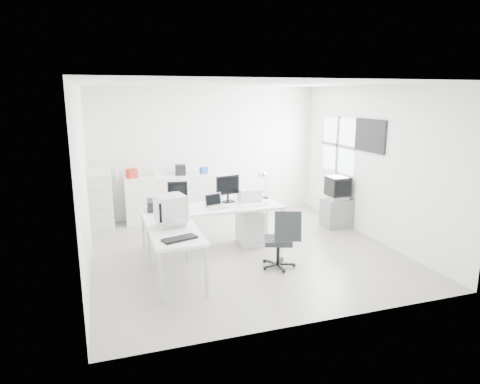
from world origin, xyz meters
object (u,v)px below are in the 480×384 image
object	(u,v)px
laser_printer	(249,195)
filing_cabinet	(101,200)
tv_cabinet	(336,213)
sideboard	(172,198)
lcd_monitor_large	(228,189)
laptop	(217,202)
drawer_pedestal	(250,227)
lcd_monitor_small	(178,194)
side_desk	(175,256)
inkjet_printer	(162,205)
office_chair	(278,238)
crt_tv	(338,188)
main_desk	(213,228)
crt_monitor	(171,209)

from	to	relation	value
laser_printer	filing_cabinet	distance (m)	2.95
tv_cabinet	laser_printer	bearing A→B (deg)	-174.68
sideboard	tv_cabinet	bearing A→B (deg)	-26.78
lcd_monitor_large	filing_cabinet	distance (m)	2.60
laptop	drawer_pedestal	bearing A→B (deg)	-4.12
lcd_monitor_small	laser_printer	world-z (taller)	lcd_monitor_small
side_desk	inkjet_printer	xyz separation A→B (m)	(0.00, 1.20, 0.46)
lcd_monitor_small	sideboard	distance (m)	1.77
tv_cabinet	filing_cabinet	xyz separation A→B (m)	(-4.50, 1.25, 0.33)
office_chair	crt_tv	xyz separation A→B (m)	(1.94, 1.51, 0.33)
laser_printer	office_chair	world-z (taller)	laser_printer
office_chair	tv_cabinet	size ratio (longest dim) A/B	1.62
drawer_pedestal	sideboard	world-z (taller)	sideboard
laser_printer	filing_cabinet	world-z (taller)	filing_cabinet
tv_cabinet	laptop	bearing A→B (deg)	-169.25
main_desk	crt_monitor	bearing A→B (deg)	-135.00
main_desk	laptop	world-z (taller)	laptop
inkjet_printer	lcd_monitor_small	world-z (taller)	lcd_monitor_small
laptop	crt_tv	bearing A→B (deg)	-6.37
crt_monitor	crt_tv	xyz separation A→B (m)	(3.54, 1.25, -0.20)
tv_cabinet	office_chair	bearing A→B (deg)	-141.97
laser_printer	crt_monitor	distance (m)	1.93
inkjet_printer	office_chair	bearing A→B (deg)	-31.19
crt_monitor	tv_cabinet	world-z (taller)	crt_monitor
laser_printer	crt_monitor	bearing A→B (deg)	-142.64
main_desk	crt_tv	bearing A→B (deg)	8.48
side_desk	crt_tv	distance (m)	3.87
side_desk	inkjet_printer	distance (m)	1.29
inkjet_printer	laptop	xyz separation A→B (m)	(0.90, -0.20, 0.02)
lcd_monitor_large	lcd_monitor_small	bearing A→B (deg)	168.96
tv_cabinet	sideboard	distance (m)	3.43
laptop	crt_monitor	xyz separation A→B (m)	(-0.90, -0.75, 0.15)
laptop	tv_cabinet	xyz separation A→B (m)	(2.64, 0.50, -0.56)
sideboard	lcd_monitor_small	bearing A→B (deg)	-95.86
tv_cabinet	crt_tv	bearing A→B (deg)	0.00
main_desk	tv_cabinet	size ratio (longest dim) A/B	4.12
side_desk	laptop	bearing A→B (deg)	48.01
lcd_monitor_small	tv_cabinet	size ratio (longest dim) A/B	0.73
main_desk	inkjet_printer	world-z (taller)	inkjet_printer
lcd_monitor_small	tv_cabinet	world-z (taller)	lcd_monitor_small
lcd_monitor_large	crt_monitor	size ratio (longest dim) A/B	0.91
lcd_monitor_small	laser_printer	distance (m)	1.30
drawer_pedestal	inkjet_printer	size ratio (longest dim) A/B	1.26
lcd_monitor_large	laser_printer	xyz separation A→B (m)	(0.40, -0.03, -0.12)
lcd_monitor_large	main_desk	bearing A→B (deg)	-155.50
drawer_pedestal	crt_monitor	world-z (taller)	crt_monitor
side_desk	office_chair	xyz separation A→B (m)	(1.60, -0.01, 0.10)
side_desk	filing_cabinet	distance (m)	2.93
main_desk	inkjet_printer	size ratio (longest dim) A/B	5.04
crt_monitor	crt_tv	size ratio (longest dim) A/B	1.02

